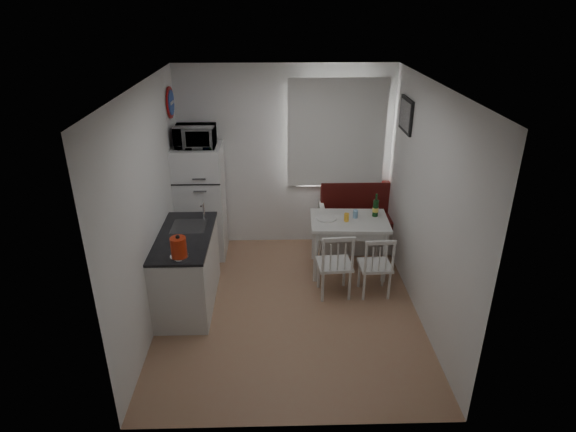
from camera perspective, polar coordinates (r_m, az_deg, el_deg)
The scene contains 22 objects.
floor at distance 5.85m, azimuth 0.12°, elevation -10.73°, with size 3.00×3.50×0.02m, color #AC7B5B.
ceiling at distance 4.84m, azimuth 0.15°, elevation 15.26°, with size 3.00×3.50×0.02m, color white.
wall_back at distance 6.85m, azimuth -0.30°, elevation 6.87°, with size 3.00×0.02×2.60m, color white.
wall_front at distance 3.68m, azimuth 0.94°, elevation -9.96°, with size 3.00×0.02×2.60m, color white.
wall_left at distance 5.38m, azimuth -16.04°, elevation 0.80°, with size 0.02×3.50×2.60m, color white.
wall_right at distance 5.46m, azimuth 16.07°, elevation 1.14°, with size 0.02×3.50×2.60m, color white.
window at distance 6.78m, azimuth 5.71°, elevation 9.43°, with size 1.22×0.06×1.47m, color silver.
curtain at distance 6.70m, azimuth 5.80°, elevation 9.68°, with size 1.35×0.02×1.50m, color white.
kitchen_counter at distance 5.83m, azimuth -11.86°, elevation -6.15°, with size 0.62×1.32×1.16m.
wall_sign at distance 6.48m, azimuth -13.70°, elevation 12.94°, with size 0.40×0.40×0.03m, color #183B94.
picture_frame at distance 6.24m, azimuth 13.79°, elevation 11.54°, with size 0.04×0.52×0.42m, color black.
bench at distance 7.11m, azimuth 9.03°, elevation -1.29°, with size 1.34×0.51×0.96m.
dining_table at distance 6.32m, azimuth 7.27°, elevation -1.10°, with size 1.03×0.74×0.75m.
chair_left at distance 5.77m, azimuth 5.67°, elevation -5.13°, with size 0.44×0.42×0.47m.
chair_right at distance 5.87m, azimuth 10.52°, elevation -5.27°, with size 0.40×0.38×0.44m.
fridge at distance 6.78m, azimuth -10.25°, elevation 1.70°, with size 0.64×0.64×1.59m, color white.
microwave at distance 6.43m, azimuth -10.94°, elevation 9.25°, with size 0.52×0.35×0.29m, color white.
kettle at distance 5.09m, azimuth -12.83°, elevation -3.64°, with size 0.20×0.20×0.26m, color red.
wine_bottle at distance 6.37m, azimuth 10.37°, elevation 1.28°, with size 0.08×0.08×0.31m, color #123915, non-canonical shape.
drinking_glass_orange at distance 6.21m, azimuth 6.94°, elevation -0.16°, with size 0.06×0.06×0.11m, color yellow.
drinking_glass_blue at distance 6.32m, azimuth 7.99°, elevation 0.23°, with size 0.06×0.06×0.11m, color #7EADD7.
plate at distance 6.26m, azimuth 4.57°, elevation -0.28°, with size 0.26×0.26×0.02m, color white.
Camera 1 is at (-0.14, -4.77, 3.38)m, focal length 30.00 mm.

